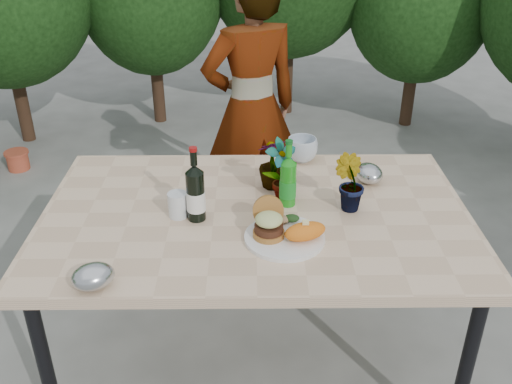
{
  "coord_description": "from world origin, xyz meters",
  "views": [
    {
      "loc": [
        -0.02,
        -1.83,
        1.85
      ],
      "look_at": [
        0.0,
        -0.08,
        0.88
      ],
      "focal_mm": 40.0,
      "sensor_mm": 36.0,
      "label": 1
    }
  ],
  "objects_px": {
    "dinner_plate": "(285,238)",
    "patio_table": "(256,225)",
    "person": "(251,109)",
    "wine_bottle": "(196,193)"
  },
  "relations": [
    {
      "from": "patio_table",
      "to": "dinner_plate",
      "type": "relative_size",
      "value": 5.71
    },
    {
      "from": "patio_table",
      "to": "wine_bottle",
      "type": "bearing_deg",
      "value": -168.32
    },
    {
      "from": "wine_bottle",
      "to": "person",
      "type": "distance_m",
      "value": 1.13
    },
    {
      "from": "patio_table",
      "to": "dinner_plate",
      "type": "distance_m",
      "value": 0.22
    },
    {
      "from": "dinner_plate",
      "to": "patio_table",
      "type": "bearing_deg",
      "value": 117.67
    },
    {
      "from": "dinner_plate",
      "to": "person",
      "type": "distance_m",
      "value": 1.26
    },
    {
      "from": "patio_table",
      "to": "wine_bottle",
      "type": "distance_m",
      "value": 0.27
    },
    {
      "from": "dinner_plate",
      "to": "person",
      "type": "xyz_separation_m",
      "value": [
        -0.11,
        1.25,
        -0.0
      ]
    },
    {
      "from": "patio_table",
      "to": "person",
      "type": "relative_size",
      "value": 1.06
    },
    {
      "from": "patio_table",
      "to": "person",
      "type": "height_order",
      "value": "person"
    }
  ]
}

